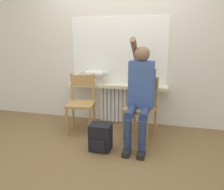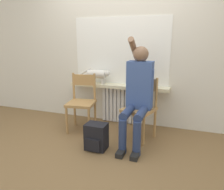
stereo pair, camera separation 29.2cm
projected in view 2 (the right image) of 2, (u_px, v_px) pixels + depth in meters
The scene contains 10 objects.
ground_plane at pixel (91, 154), 2.72m from camera, with size 12.00×12.00×0.00m, color brown.
wall_with_window at pixel (121, 42), 3.51m from camera, with size 7.00×0.06×2.70m.
radiator at pixel (119, 105), 3.70m from camera, with size 0.60×0.08×0.62m.
windowsill at pixel (118, 86), 3.56m from camera, with size 1.64×0.22×0.05m.
window_glass at pixel (121, 51), 3.52m from camera, with size 1.57×0.01×1.06m.
chair_left at pixel (82, 101), 3.37m from camera, with size 0.45×0.45×0.87m.
chair_right at pixel (140, 107), 3.07m from camera, with size 0.49×0.49×0.87m.
person at pixel (138, 91), 2.90m from camera, with size 0.36×1.04×1.42m.
cat at pixel (98, 74), 3.59m from camera, with size 0.54×0.13×0.26m.
backpack at pixel (96, 137), 2.80m from camera, with size 0.27×0.23×0.34m.
Camera 2 is at (1.07, -2.23, 1.38)m, focal length 35.00 mm.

